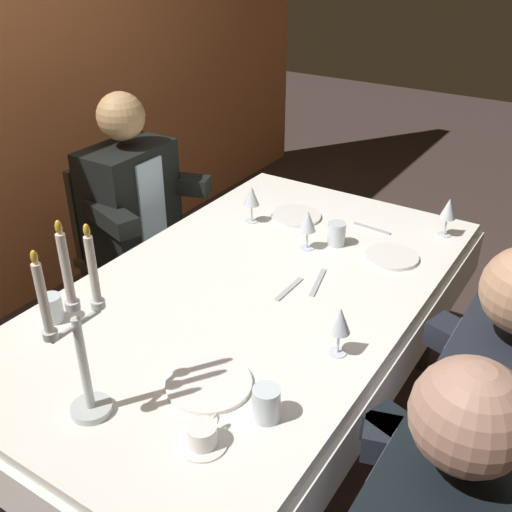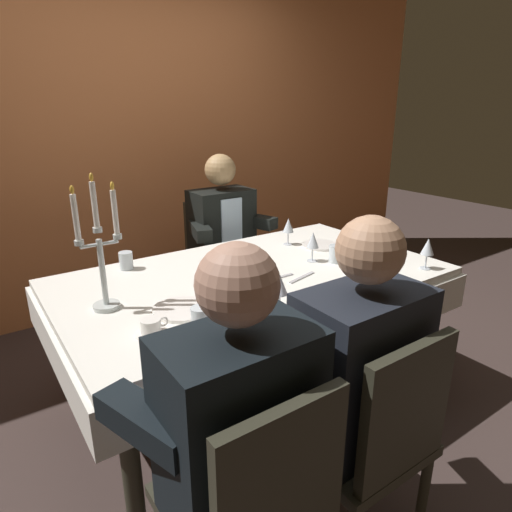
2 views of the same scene
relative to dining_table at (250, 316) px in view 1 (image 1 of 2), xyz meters
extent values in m
plane|color=#3C2E2B|center=(0.00, 0.00, -0.62)|extent=(12.00, 12.00, 0.00)
cube|color=white|center=(0.00, 0.00, 0.10)|extent=(1.90, 1.10, 0.04)
cube|color=white|center=(0.00, 0.00, -0.01)|extent=(1.94, 1.14, 0.18)
cylinder|color=#2F2E22|center=(0.83, -0.43, -0.27)|extent=(0.07, 0.07, 0.70)
cylinder|color=#2F2E22|center=(0.83, 0.43, -0.27)|extent=(0.07, 0.07, 0.70)
cylinder|color=silver|center=(-0.73, 0.02, 0.13)|extent=(0.11, 0.11, 0.02)
cylinder|color=silver|center=(-0.73, 0.02, 0.28)|extent=(0.02, 0.02, 0.28)
cylinder|color=silver|center=(-0.73, 0.02, 0.46)|extent=(0.04, 0.04, 0.02)
cylinder|color=white|center=(-0.73, 0.02, 0.56)|extent=(0.02, 0.02, 0.18)
ellipsoid|color=yellow|center=(-0.73, 0.02, 0.66)|extent=(0.02, 0.02, 0.03)
cylinder|color=silver|center=(-0.70, 0.02, 0.40)|extent=(0.07, 0.01, 0.01)
cylinder|color=silver|center=(-0.66, 0.02, 0.42)|extent=(0.04, 0.04, 0.02)
cylinder|color=white|center=(-0.66, 0.02, 0.52)|extent=(0.02, 0.02, 0.18)
ellipsoid|color=yellow|center=(-0.66, 0.02, 0.62)|extent=(0.02, 0.02, 0.03)
cylinder|color=silver|center=(-0.77, 0.02, 0.40)|extent=(0.07, 0.01, 0.01)
cylinder|color=silver|center=(-0.81, 0.02, 0.42)|extent=(0.04, 0.04, 0.02)
cylinder|color=white|center=(-0.81, 0.02, 0.52)|extent=(0.02, 0.02, 0.18)
ellipsoid|color=yellow|center=(-0.81, 0.02, 0.62)|extent=(0.02, 0.02, 0.03)
cylinder|color=white|center=(0.47, -0.34, 0.13)|extent=(0.21, 0.21, 0.01)
cylinder|color=white|center=(0.59, 0.15, 0.13)|extent=(0.22, 0.22, 0.01)
cylinder|color=white|center=(-0.48, -0.18, 0.13)|extent=(0.24, 0.24, 0.01)
cylinder|color=silver|center=(0.77, -0.45, 0.12)|extent=(0.06, 0.06, 0.00)
cylinder|color=silver|center=(0.77, -0.45, 0.16)|extent=(0.01, 0.01, 0.07)
cone|color=silver|center=(0.77, -0.45, 0.24)|extent=(0.07, 0.07, 0.08)
cylinder|color=silver|center=(0.37, -0.03, 0.12)|extent=(0.06, 0.06, 0.00)
cylinder|color=silver|center=(0.37, -0.03, 0.16)|extent=(0.01, 0.01, 0.07)
cone|color=silver|center=(0.37, -0.03, 0.24)|extent=(0.07, 0.07, 0.08)
cylinder|color=#E0D172|center=(0.37, -0.03, 0.22)|extent=(0.04, 0.04, 0.03)
cylinder|color=silver|center=(0.45, 0.29, 0.12)|extent=(0.06, 0.06, 0.00)
cylinder|color=silver|center=(0.45, 0.29, 0.16)|extent=(0.01, 0.01, 0.07)
cone|color=silver|center=(0.45, 0.29, 0.24)|extent=(0.07, 0.07, 0.08)
cylinder|color=maroon|center=(0.45, 0.29, 0.22)|extent=(0.04, 0.04, 0.03)
cylinder|color=silver|center=(-0.16, -0.42, 0.12)|extent=(0.06, 0.06, 0.00)
cylinder|color=silver|center=(-0.16, -0.42, 0.16)|extent=(0.01, 0.01, 0.07)
cone|color=silver|center=(-0.16, -0.42, 0.24)|extent=(0.07, 0.07, 0.08)
cylinder|color=maroon|center=(-0.16, -0.42, 0.22)|extent=(0.04, 0.04, 0.03)
cylinder|color=silver|center=(-0.50, -0.38, 0.17)|extent=(0.07, 0.07, 0.10)
cylinder|color=silver|center=(-0.51, 0.43, 0.16)|extent=(0.07, 0.07, 0.09)
cylinder|color=silver|center=(0.46, -0.11, 0.17)|extent=(0.07, 0.07, 0.09)
cylinder|color=white|center=(-0.66, -0.30, 0.12)|extent=(0.12, 0.12, 0.01)
cylinder|color=white|center=(-0.66, -0.30, 0.15)|extent=(0.08, 0.08, 0.05)
torus|color=white|center=(-0.61, -0.30, 0.15)|extent=(0.04, 0.01, 0.04)
cube|color=#B7B7BC|center=(0.66, -0.18, 0.12)|extent=(0.03, 0.17, 0.01)
cube|color=#B7B7BC|center=(0.16, -0.19, 0.12)|extent=(0.19, 0.06, 0.01)
cube|color=#B7B7BC|center=(0.07, -0.12, 0.12)|extent=(0.17, 0.02, 0.01)
sphere|color=tan|center=(-0.65, -0.88, 0.51)|extent=(0.21, 0.21, 0.21)
cube|color=black|center=(-0.43, -0.78, 0.15)|extent=(0.19, 0.34, 0.08)
cylinder|color=#2F2E22|center=(0.00, -0.70, -0.41)|extent=(0.04, 0.04, 0.42)
cube|color=#2F2E22|center=(-0.18, -0.88, -0.18)|extent=(0.42, 0.42, 0.04)
cube|color=black|center=(-0.18, -0.88, 0.11)|extent=(0.42, 0.26, 0.54)
cube|color=#C2A6D2|center=(-0.18, -0.75, 0.14)|extent=(0.16, 0.01, 0.40)
cube|color=black|center=(0.04, -0.78, 0.15)|extent=(0.19, 0.34, 0.08)
cube|color=black|center=(-0.40, -0.78, 0.15)|extent=(0.19, 0.34, 0.08)
cylinder|color=#2F2E22|center=(0.15, 0.70, -0.41)|extent=(0.04, 0.04, 0.42)
cylinder|color=#2F2E22|center=(0.51, 0.70, -0.41)|extent=(0.04, 0.04, 0.42)
cylinder|color=#2F2E22|center=(0.15, 1.06, -0.41)|extent=(0.04, 0.04, 0.42)
cylinder|color=#2F2E22|center=(0.51, 1.06, -0.41)|extent=(0.04, 0.04, 0.42)
cube|color=#2F2E22|center=(0.33, 0.88, -0.18)|extent=(0.42, 0.42, 0.04)
cube|color=#2F2E22|center=(0.33, 1.07, 0.06)|extent=(0.38, 0.04, 0.44)
cube|color=black|center=(0.33, 0.88, 0.11)|extent=(0.42, 0.26, 0.54)
cube|color=silver|center=(0.33, 0.75, 0.14)|extent=(0.16, 0.01, 0.40)
sphere|color=tan|center=(0.33, 0.88, 0.51)|extent=(0.21, 0.21, 0.21)
cube|color=black|center=(0.11, 0.78, 0.15)|extent=(0.19, 0.34, 0.08)
cube|color=black|center=(0.55, 0.78, 0.15)|extent=(0.19, 0.34, 0.08)
camera|label=1|loc=(-1.48, -0.98, 1.26)|focal=41.96mm
camera|label=2|loc=(-1.17, -1.71, 0.92)|focal=30.85mm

